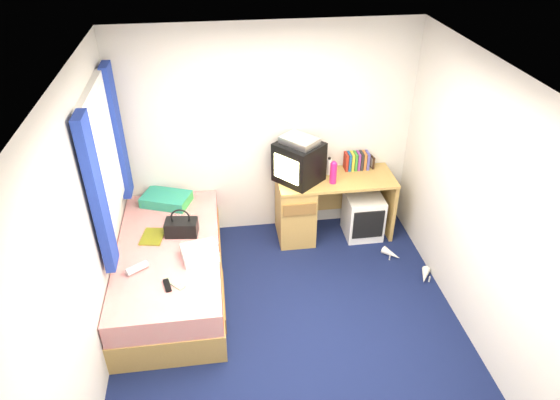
{
  "coord_description": "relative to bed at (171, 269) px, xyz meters",
  "views": [
    {
      "loc": [
        -0.54,
        -3.21,
        3.52
      ],
      "look_at": [
        -0.0,
        0.7,
        0.98
      ],
      "focal_mm": 32.0,
      "sensor_mm": 36.0,
      "label": 1
    }
  ],
  "objects": [
    {
      "name": "ground",
      "position": [
        1.1,
        -0.7,
        -0.27
      ],
      "size": [
        3.4,
        3.4,
        0.0
      ],
      "primitive_type": "plane",
      "color": "#0C1438",
      "rests_on": "ground"
    },
    {
      "name": "room_shell",
      "position": [
        1.1,
        -0.7,
        1.18
      ],
      "size": [
        3.4,
        3.4,
        3.4
      ],
      "color": "white",
      "rests_on": "ground"
    },
    {
      "name": "bed",
      "position": [
        0.0,
        0.0,
        0.0
      ],
      "size": [
        1.01,
        2.0,
        0.54
      ],
      "color": "tan",
      "rests_on": "ground"
    },
    {
      "name": "pillow",
      "position": [
        -0.05,
        0.78,
        0.33
      ],
      "size": [
        0.58,
        0.47,
        0.11
      ],
      "primitive_type": "cube",
      "rotation": [
        0.0,
        0.0,
        -0.36
      ],
      "color": "#18749F",
      "rests_on": "bed"
    },
    {
      "name": "desk",
      "position": [
        1.54,
        0.74,
        0.14
      ],
      "size": [
        1.3,
        0.55,
        0.75
      ],
      "color": "tan",
      "rests_on": "ground"
    },
    {
      "name": "storage_cube",
      "position": [
        2.15,
        0.66,
        -0.01
      ],
      "size": [
        0.41,
        0.41,
        0.51
      ],
      "primitive_type": "cube",
      "rotation": [
        0.0,
        0.0,
        0.0
      ],
      "color": "white",
      "rests_on": "ground"
    },
    {
      "name": "crt_tv",
      "position": [
        1.4,
        0.74,
        0.7
      ],
      "size": [
        0.6,
        0.6,
        0.44
      ],
      "rotation": [
        0.0,
        0.0,
        -0.86
      ],
      "color": "black",
      "rests_on": "desk"
    },
    {
      "name": "vcr",
      "position": [
        1.4,
        0.74,
        0.96
      ],
      "size": [
        0.44,
        0.45,
        0.07
      ],
      "primitive_type": "cube",
      "rotation": [
        0.0,
        0.0,
        -0.85
      ],
      "color": "silver",
      "rests_on": "crt_tv"
    },
    {
      "name": "book_row",
      "position": [
        2.09,
        0.9,
        0.58
      ],
      "size": [
        0.27,
        0.13,
        0.2
      ],
      "color": "maroon",
      "rests_on": "desk"
    },
    {
      "name": "picture_frame",
      "position": [
        2.28,
        0.91,
        0.55
      ],
      "size": [
        0.04,
        0.12,
        0.14
      ],
      "primitive_type": "cube",
      "rotation": [
        0.0,
        0.0,
        0.14
      ],
      "color": "black",
      "rests_on": "desk"
    },
    {
      "name": "pink_water_bottle",
      "position": [
        1.76,
        0.63,
        0.6
      ],
      "size": [
        0.09,
        0.09,
        0.23
      ],
      "primitive_type": "cylinder",
      "rotation": [
        0.0,
        0.0,
        0.28
      ],
      "color": "#D81E6D",
      "rests_on": "desk"
    },
    {
      "name": "aerosol_can",
      "position": [
        1.75,
        0.82,
        0.58
      ],
      "size": [
        0.06,
        0.06,
        0.19
      ],
      "primitive_type": "cylinder",
      "rotation": [
        0.0,
        0.0,
        -0.07
      ],
      "color": "white",
      "rests_on": "desk"
    },
    {
      "name": "handbag",
      "position": [
        0.13,
        0.19,
        0.36
      ],
      "size": [
        0.33,
        0.22,
        0.29
      ],
      "rotation": [
        0.0,
        0.0,
        -0.13
      ],
      "color": "black",
      "rests_on": "bed"
    },
    {
      "name": "towel",
      "position": [
        0.31,
        -0.2,
        0.33
      ],
      "size": [
        0.37,
        0.33,
        0.11
      ],
      "primitive_type": "cube",
      "rotation": [
        0.0,
        0.0,
        0.21
      ],
      "color": "white",
      "rests_on": "bed"
    },
    {
      "name": "magazine",
      "position": [
        -0.16,
        0.18,
        0.28
      ],
      "size": [
        0.26,
        0.31,
        0.01
      ],
      "primitive_type": "cube",
      "rotation": [
        0.0,
        0.0,
        -0.19
      ],
      "color": "#CECD16",
      "rests_on": "bed"
    },
    {
      "name": "water_bottle",
      "position": [
        -0.25,
        -0.32,
        0.31
      ],
      "size": [
        0.21,
        0.17,
        0.07
      ],
      "primitive_type": "cylinder",
      "rotation": [
        0.0,
        1.57,
        0.59
      ],
      "color": "silver",
      "rests_on": "bed"
    },
    {
      "name": "colour_swatch_fan",
      "position": [
        0.08,
        -0.54,
        0.28
      ],
      "size": [
        0.2,
        0.2,
        0.01
      ],
      "primitive_type": "cube",
      "rotation": [
        0.0,
        0.0,
        -0.79
      ],
      "color": "yellow",
      "rests_on": "bed"
    },
    {
      "name": "remote_control",
      "position": [
        0.03,
        -0.56,
        0.28
      ],
      "size": [
        0.09,
        0.17,
        0.02
      ],
      "primitive_type": "cube",
      "rotation": [
        0.0,
        0.0,
        0.24
      ],
      "color": "black",
      "rests_on": "bed"
    },
    {
      "name": "window_assembly",
      "position": [
        -0.45,
        0.2,
        1.15
      ],
      "size": [
        0.11,
        1.42,
        1.4
      ],
      "color": "silver",
      "rests_on": "room_shell"
    },
    {
      "name": "white_heels",
      "position": [
        2.48,
        -0.01,
        -0.23
      ],
      "size": [
        0.42,
        0.63,
        0.09
      ],
      "color": "silver",
      "rests_on": "ground"
    }
  ]
}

